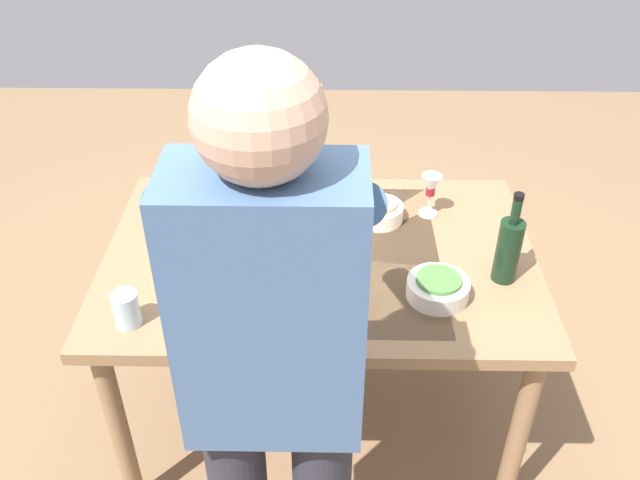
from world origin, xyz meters
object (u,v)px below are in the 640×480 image
side_bowl_bread (379,211)px  person_server (275,380)px  side_bowl_salad (438,287)px  dining_table (320,274)px  water_cup_near_right (126,309)px  water_cup_far_left (186,197)px  serving_bowl_pasta (273,256)px  dinner_plate_near (255,201)px  wine_bottle (508,248)px  wine_glass_right (160,206)px  wine_glass_left (431,188)px  water_cup_far_right (195,274)px  water_cup_near_left (227,301)px  chair_near (276,179)px

side_bowl_bread → person_server: bearing=73.0°
side_bowl_salad → dining_table: bearing=-30.6°
dining_table → water_cup_near_right: bearing=32.3°
dining_table → water_cup_far_left: bearing=-27.3°
serving_bowl_pasta → dinner_plate_near: 0.36m
wine_bottle → side_bowl_bread: (0.35, -0.31, -0.08)m
wine_bottle → wine_glass_right: size_ratio=1.96×
wine_bottle → wine_glass_left: wine_bottle is taller
person_server → water_cup_far_right: 0.62m
dining_table → water_cup_far_right: 0.42m
water_cup_near_left → side_bowl_salad: water_cup_near_left is taller
chair_near → side_bowl_bread: chair_near is taller
side_bowl_bread → dinner_plate_near: 0.44m
person_server → water_cup_near_right: size_ratio=16.51×
water_cup_far_left → serving_bowl_pasta: size_ratio=0.35×
serving_bowl_pasta → dinner_plate_near: bearing=-75.7°
serving_bowl_pasta → dinner_plate_near: serving_bowl_pasta is taller
wine_glass_left → wine_glass_right: same height
serving_bowl_pasta → water_cup_far_right: bearing=28.6°
water_cup_near_right → water_cup_far_left: (-0.06, -0.56, 0.00)m
serving_bowl_pasta → chair_near: bearing=-85.9°
person_server → water_cup_near_left: bearing=-68.4°
wine_glass_right → water_cup_far_left: wine_glass_right is taller
wine_glass_left → water_cup_far_left: size_ratio=1.45×
wine_bottle → wine_glass_right: wine_bottle is taller
person_server → chair_near: bearing=-85.5°
serving_bowl_pasta → water_cup_far_left: bearing=-43.3°
wine_bottle → dining_table: bearing=-11.8°
chair_near → wine_glass_right: 0.86m
dining_table → chair_near: bearing=-76.1°
water_cup_far_right → side_bowl_bread: bearing=-146.0°
dinner_plate_near → wine_glass_right: bearing=33.4°
person_server → wine_bottle: size_ratio=5.71×
water_cup_far_right → wine_glass_left: bearing=-150.6°
dining_table → serving_bowl_pasta: (0.14, 0.06, 0.12)m
water_cup_near_left → wine_glass_left: bearing=-140.4°
dining_table → water_cup_far_right: bearing=26.8°
person_server → water_cup_near_right: bearing=-41.4°
water_cup_far_left → wine_glass_right: bearing=67.7°
wine_glass_right → water_cup_near_left: 0.47m
wine_glass_right → serving_bowl_pasta: wine_glass_right is taller
chair_near → wine_bottle: 1.26m
side_bowl_bread → dinner_plate_near: size_ratio=0.70×
wine_bottle → dinner_plate_near: 0.88m
wine_glass_left → water_cup_far_right: 0.83m
person_server → side_bowl_bread: 0.96m
wine_bottle → water_cup_near_right: wine_bottle is taller
wine_bottle → water_cup_far_left: bearing=-19.2°
dining_table → dinner_plate_near: 0.38m
water_cup_far_right → dinner_plate_near: water_cup_far_right is taller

